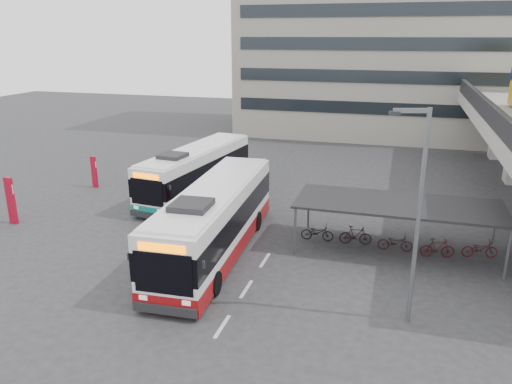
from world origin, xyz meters
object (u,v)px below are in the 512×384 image
(pedestrian, at_px, (213,237))
(bus_main, at_px, (215,221))
(bus_teal, at_px, (197,171))
(lamp_post, at_px, (417,206))

(pedestrian, bearing_deg, bus_main, -132.05)
(bus_teal, xyz_separation_m, lamp_post, (13.86, -12.50, 3.04))
(lamp_post, bearing_deg, bus_teal, 121.47)
(bus_teal, relative_size, lamp_post, 1.45)
(lamp_post, bearing_deg, bus_main, 141.28)
(bus_main, xyz_separation_m, lamp_post, (9.16, -3.74, 2.91))
(bus_teal, height_order, lamp_post, lamp_post)
(bus_main, distance_m, pedestrian, 1.04)
(bus_teal, bearing_deg, lamp_post, -35.59)
(bus_teal, bearing_deg, bus_main, -55.31)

